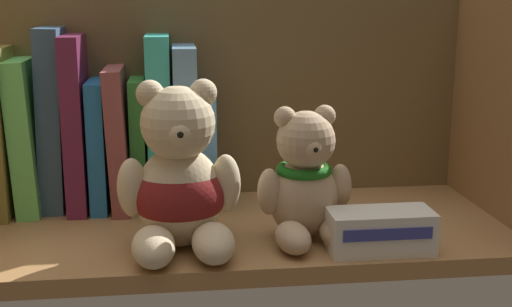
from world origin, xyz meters
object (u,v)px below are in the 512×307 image
(book_4, at_px, (78,122))
(book_7, at_px, (139,142))
(book_9, at_px, (185,125))
(book_2, at_px, (29,134))
(small_product_box, at_px, (380,231))
(teddy_bear_larger, at_px, (180,184))
(book_6, at_px, (120,136))
(book_10, at_px, (207,143))
(teddy_bear_smaller, at_px, (306,184))
(book_1, at_px, (7,129))
(book_8, at_px, (160,120))
(book_3, at_px, (54,119))
(book_5, at_px, (100,143))

(book_4, height_order, book_7, book_4)
(book_7, relative_size, book_9, 0.80)
(book_2, height_order, book_9, book_9)
(small_product_box, bearing_deg, book_7, 141.75)
(book_9, xyz_separation_m, teddy_bear_larger, (-0.01, -0.17, -0.03))
(book_6, xyz_separation_m, teddy_bear_larger, (0.07, -0.17, -0.02))
(book_4, bearing_deg, book_2, 180.00)
(book_4, distance_m, book_10, 0.17)
(teddy_bear_smaller, bearing_deg, book_1, 155.58)
(teddy_bear_larger, bearing_deg, teddy_bear_smaller, 3.45)
(teddy_bear_smaller, bearing_deg, small_product_box, -32.45)
(book_8, xyz_separation_m, small_product_box, (0.24, -0.21, -0.09))
(teddy_bear_larger, bearing_deg, book_8, 97.52)
(book_2, height_order, book_3, book_3)
(teddy_bear_smaller, bearing_deg, book_5, 146.11)
(teddy_bear_smaller, bearing_deg, book_6, 143.08)
(book_10, relative_size, small_product_box, 1.40)
(book_3, relative_size, book_6, 1.27)
(book_1, distance_m, book_6, 0.14)
(book_1, bearing_deg, book_5, 0.00)
(teddy_bear_larger, bearing_deg, book_3, 132.63)
(book_2, relative_size, book_6, 1.06)
(book_1, height_order, book_7, book_1)
(book_7, height_order, book_9, book_9)
(book_8, distance_m, teddy_bear_larger, 0.17)
(book_10, bearing_deg, book_2, 180.00)
(book_9, bearing_deg, small_product_box, -45.69)
(book_5, height_order, book_7, same)
(book_6, distance_m, book_8, 0.06)
(book_7, bearing_deg, teddy_bear_larger, -73.53)
(book_1, distance_m, book_7, 0.17)
(book_6, relative_size, book_10, 1.16)
(book_2, xyz_separation_m, book_3, (0.03, 0.00, 0.02))
(book_8, relative_size, book_10, 1.41)
(book_2, relative_size, book_8, 0.87)
(book_9, bearing_deg, book_10, 0.00)
(book_10, height_order, teddy_bear_larger, teddy_bear_larger)
(book_6, bearing_deg, book_3, 180.00)
(book_4, xyz_separation_m, book_7, (0.08, 0.00, -0.03))
(book_1, bearing_deg, book_7, 0.00)
(book_5, relative_size, teddy_bear_larger, 0.90)
(book_1, bearing_deg, book_2, 0.00)
(book_3, bearing_deg, book_7, 0.00)
(book_10, bearing_deg, book_8, 180.00)
(book_6, xyz_separation_m, book_10, (0.11, 0.00, -0.01))
(teddy_bear_larger, bearing_deg, book_5, 120.48)
(book_4, relative_size, book_9, 1.07)
(book_1, distance_m, teddy_bear_larger, 0.27)
(teddy_bear_smaller, bearing_deg, book_9, 128.80)
(book_1, bearing_deg, teddy_bear_larger, -38.29)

